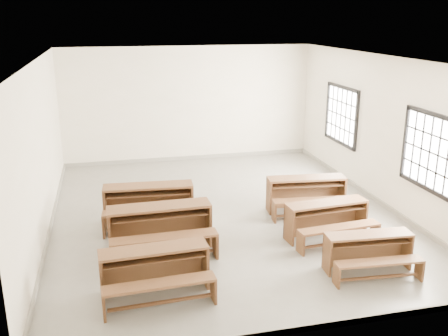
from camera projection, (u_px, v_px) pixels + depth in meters
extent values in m
plane|color=gray|center=(224.00, 213.00, 10.50)|extent=(8.50, 8.50, 0.00)
cube|color=silver|center=(224.00, 60.00, 9.56)|extent=(7.00, 8.50, 0.05)
cube|color=silver|center=(189.00, 104.00, 13.95)|extent=(7.00, 0.05, 3.20)
cube|color=silver|center=(304.00, 220.00, 6.10)|extent=(7.00, 0.05, 3.20)
cube|color=silver|center=(42.00, 150.00, 9.25)|extent=(0.05, 8.50, 3.20)
cube|color=silver|center=(380.00, 131.00, 10.80)|extent=(0.05, 8.50, 3.20)
cube|color=gray|center=(190.00, 158.00, 14.41)|extent=(7.00, 0.04, 0.10)
cube|color=gray|center=(299.00, 329.00, 6.55)|extent=(7.00, 0.04, 0.10)
cube|color=gray|center=(50.00, 227.00, 9.71)|extent=(0.04, 8.50, 0.10)
cube|color=gray|center=(374.00, 198.00, 11.26)|extent=(0.04, 8.50, 0.10)
cube|color=white|center=(431.00, 152.00, 9.13)|extent=(0.02, 1.50, 1.30)
cube|color=black|center=(435.00, 115.00, 8.92)|extent=(0.06, 1.62, 0.08)
cube|color=black|center=(425.00, 187.00, 9.32)|extent=(0.06, 1.62, 0.08)
cube|color=black|center=(405.00, 142.00, 9.86)|extent=(0.06, 0.08, 1.46)
cube|color=white|center=(342.00, 115.00, 12.47)|extent=(0.02, 1.50, 1.30)
cube|color=black|center=(343.00, 87.00, 12.26)|extent=(0.06, 1.62, 0.08)
cube|color=black|center=(339.00, 142.00, 12.67)|extent=(0.06, 1.62, 0.08)
cube|color=black|center=(356.00, 121.00, 11.73)|extent=(0.06, 0.08, 1.46)
cube|color=black|center=(328.00, 109.00, 13.20)|extent=(0.06, 0.08, 1.46)
cube|color=brown|center=(154.00, 249.00, 7.34)|extent=(1.62, 0.48, 0.04)
cube|color=brown|center=(153.00, 265.00, 7.61)|extent=(1.60, 0.12, 0.68)
cube|color=brown|center=(101.00, 278.00, 7.24)|extent=(0.06, 0.40, 0.68)
cube|color=brown|center=(205.00, 264.00, 7.65)|extent=(0.06, 0.40, 0.68)
cube|color=brown|center=(154.00, 258.00, 7.36)|extent=(1.49, 0.37, 0.02)
cube|color=brown|center=(160.00, 284.00, 6.98)|extent=(1.61, 0.36, 0.04)
cube|color=brown|center=(104.00, 306.00, 6.83)|extent=(0.05, 0.28, 0.38)
cube|color=brown|center=(213.00, 289.00, 7.25)|extent=(0.05, 0.28, 0.38)
cube|color=brown|center=(160.00, 303.00, 7.06)|extent=(1.48, 0.12, 0.04)
cube|color=brown|center=(159.00, 207.00, 8.72)|extent=(1.81, 0.48, 0.05)
cube|color=brown|center=(159.00, 224.00, 9.02)|extent=(1.80, 0.08, 0.77)
cube|color=brown|center=(109.00, 233.00, 8.63)|extent=(0.05, 0.45, 0.77)
cube|color=brown|center=(208.00, 223.00, 9.05)|extent=(0.05, 0.45, 0.77)
cube|color=brown|center=(160.00, 216.00, 8.74)|extent=(1.67, 0.37, 0.02)
cube|color=brown|center=(164.00, 237.00, 8.31)|extent=(1.81, 0.35, 0.05)
cube|color=brown|center=(111.00, 256.00, 8.16)|extent=(0.05, 0.32, 0.43)
cube|color=brown|center=(216.00, 245.00, 8.59)|extent=(0.05, 0.32, 0.43)
cube|color=brown|center=(165.00, 256.00, 8.41)|extent=(1.67, 0.09, 0.05)
cube|color=brown|center=(148.00, 186.00, 9.84)|extent=(1.79, 0.57, 0.04)
cube|color=brown|center=(149.00, 201.00, 10.14)|extent=(1.76, 0.17, 0.75)
cube|color=brown|center=(105.00, 207.00, 9.82)|extent=(0.08, 0.44, 0.75)
cube|color=brown|center=(192.00, 202.00, 10.08)|extent=(0.08, 0.44, 0.75)
cube|color=brown|center=(148.00, 194.00, 9.86)|extent=(1.65, 0.45, 0.02)
cube|color=brown|center=(149.00, 212.00, 9.43)|extent=(1.78, 0.44, 0.04)
cube|color=brown|center=(104.00, 226.00, 9.36)|extent=(0.07, 0.31, 0.42)
cube|color=brown|center=(195.00, 220.00, 9.63)|extent=(0.07, 0.31, 0.42)
cube|color=brown|center=(150.00, 228.00, 9.52)|extent=(1.63, 0.17, 0.04)
cube|color=brown|center=(369.00, 235.00, 8.03)|extent=(1.43, 0.46, 0.04)
cube|color=brown|center=(363.00, 248.00, 8.27)|extent=(1.41, 0.14, 0.60)
cube|color=brown|center=(327.00, 255.00, 8.02)|extent=(0.06, 0.35, 0.60)
cube|color=brown|center=(407.00, 249.00, 8.22)|extent=(0.06, 0.35, 0.60)
cube|color=brown|center=(369.00, 242.00, 8.05)|extent=(1.32, 0.36, 0.02)
cube|color=brown|center=(380.00, 262.00, 7.70)|extent=(1.42, 0.35, 0.04)
cube|color=brown|center=(336.00, 276.00, 7.65)|extent=(0.05, 0.25, 0.33)
cube|color=brown|center=(419.00, 269.00, 7.85)|extent=(0.05, 0.25, 0.33)
cube|color=brown|center=(378.00, 277.00, 7.77)|extent=(1.30, 0.14, 0.04)
cube|color=brown|center=(327.00, 203.00, 9.20)|extent=(1.58, 0.52, 0.04)
cube|color=brown|center=(321.00, 217.00, 9.46)|extent=(1.55, 0.17, 0.66)
cube|color=brown|center=(289.00, 226.00, 9.07)|extent=(0.07, 0.39, 0.66)
cube|color=brown|center=(361.00, 216.00, 9.53)|extent=(0.07, 0.39, 0.66)
cube|color=brown|center=(327.00, 210.00, 9.22)|extent=(1.46, 0.42, 0.02)
cube|color=brown|center=(339.00, 227.00, 8.85)|extent=(1.57, 0.41, 0.04)
cube|color=brown|center=(301.00, 244.00, 8.68)|extent=(0.06, 0.27, 0.37)
cube|color=brown|center=(375.00, 232.00, 9.14)|extent=(0.06, 0.27, 0.37)
cube|color=brown|center=(338.00, 242.00, 8.94)|extent=(1.44, 0.17, 0.04)
cube|color=brown|center=(307.00, 178.00, 10.47)|extent=(1.68, 0.58, 0.04)
cube|color=brown|center=(303.00, 192.00, 10.76)|extent=(1.64, 0.21, 0.70)
cube|color=brown|center=(269.00, 196.00, 10.48)|extent=(0.08, 0.41, 0.70)
cube|color=brown|center=(342.00, 193.00, 10.68)|extent=(0.08, 0.41, 0.70)
cube|color=brown|center=(307.00, 185.00, 10.50)|extent=(1.54, 0.46, 0.02)
cube|color=brown|center=(313.00, 200.00, 10.09)|extent=(1.66, 0.46, 0.04)
cube|color=brown|center=(274.00, 212.00, 10.05)|extent=(0.07, 0.29, 0.39)
cube|color=brown|center=(350.00, 208.00, 10.25)|extent=(0.07, 0.29, 0.39)
cube|color=brown|center=(312.00, 214.00, 10.18)|extent=(1.52, 0.21, 0.04)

